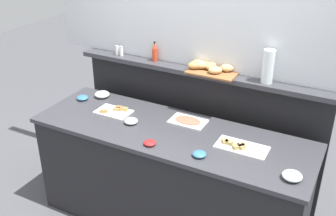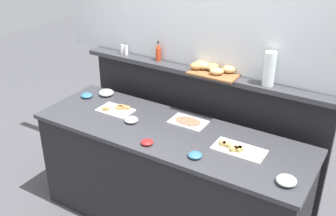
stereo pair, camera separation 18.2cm
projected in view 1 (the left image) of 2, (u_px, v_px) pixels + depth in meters
ground_plane at (198, 183)px, 4.03m from camera, size 12.00×12.00×0.00m
buffet_counter at (170, 178)px, 3.35m from camera, size 2.24×0.73×0.92m
back_ledge_unit at (197, 128)px, 3.68m from camera, size 2.24×0.22×1.27m
sandwich_platter_front at (240, 146)px, 2.91m from camera, size 0.38×0.19×0.04m
sandwich_platter_side at (114, 111)px, 3.42m from camera, size 0.30×0.19×0.04m
cold_cuts_platter at (188, 121)px, 3.26m from camera, size 0.30×0.19×0.02m
glass_bowl_large at (102, 95)px, 3.68m from camera, size 0.14×0.14×0.05m
glass_bowl_medium at (131, 121)px, 3.24m from camera, size 0.11×0.11×0.04m
glass_bowl_small at (292, 176)px, 2.57m from camera, size 0.13×0.13×0.05m
condiment_bowl_dark at (199, 154)px, 2.81m from camera, size 0.10×0.10×0.03m
condiment_bowl_cream at (150, 143)px, 2.95m from camera, size 0.09×0.09×0.03m
condiment_bowl_red at (82, 98)px, 3.63m from camera, size 0.11×0.11×0.04m
hot_sauce_bottle at (155, 53)px, 3.50m from camera, size 0.04×0.04×0.18m
salt_shaker at (117, 50)px, 3.66m from camera, size 0.03×0.03×0.09m
pepper_shaker at (121, 51)px, 3.64m from camera, size 0.03×0.03×0.09m
bread_basket at (208, 67)px, 3.30m from camera, size 0.42×0.26×0.08m
water_carafe at (268, 66)px, 3.04m from camera, size 0.09×0.09×0.26m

